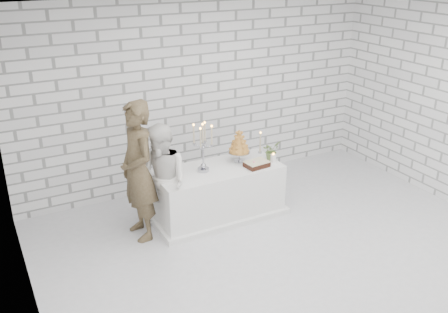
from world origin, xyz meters
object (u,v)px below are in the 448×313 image
groom (138,171)px  croquembouche (239,146)px  candelabra (203,148)px  bride (163,181)px  cake_table (218,192)px

groom → croquembouche: size_ratio=3.78×
groom → candelabra: size_ratio=2.69×
candelabra → croquembouche: (0.60, 0.06, -0.10)m
bride → candelabra: 0.72m
cake_table → groom: groom is taller
bride → croquembouche: bearing=78.9°
cake_table → candelabra: size_ratio=2.56×
cake_table → bride: bride is taller
cake_table → bride: bearing=-174.6°
groom → cake_table: bearing=86.0°
bride → croquembouche: size_ratio=3.09×
cake_table → groom: size_ratio=0.95×
bride → candelabra: (0.64, 0.09, 0.33)m
groom → bride: 0.35m
groom → croquembouche: groom is taller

